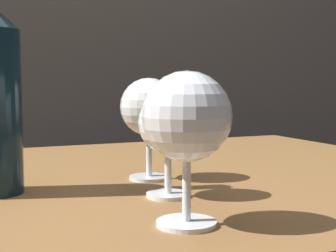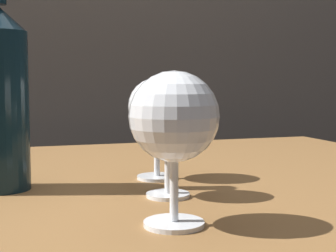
# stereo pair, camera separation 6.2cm
# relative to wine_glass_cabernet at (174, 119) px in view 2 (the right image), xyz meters

# --- Properties ---
(dining_table) EXTENTS (1.34, 0.80, 0.73)m
(dining_table) POSITION_rel_wine_glass_cabernet_xyz_m (-0.07, 0.28, -0.20)
(dining_table) COLOR brown
(dining_table) RESTS_ON ground_plane
(wine_glass_cabernet) EXTENTS (0.09, 0.09, 0.16)m
(wine_glass_cabernet) POSITION_rel_wine_glass_cabernet_xyz_m (0.00, 0.00, 0.00)
(wine_glass_cabernet) COLOR white
(wine_glass_cabernet) RESTS_ON dining_table
(wine_glass_amber) EXTENTS (0.08, 0.08, 0.13)m
(wine_glass_amber) POSITION_rel_wine_glass_cabernet_xyz_m (0.03, 0.12, -0.02)
(wine_glass_amber) COLOR white
(wine_glass_amber) RESTS_ON dining_table
(wine_glass_merlot) EXTENTS (0.09, 0.09, 0.15)m
(wine_glass_merlot) POSITION_rel_wine_glass_cabernet_xyz_m (0.05, 0.24, -0.00)
(wine_glass_merlot) COLOR white
(wine_glass_merlot) RESTS_ON dining_table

